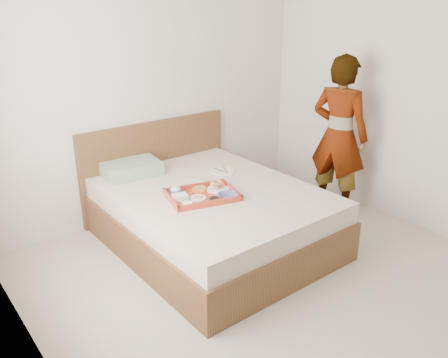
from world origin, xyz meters
TOP-DOWN VIEW (x-y plane):
  - ground at (0.00, 0.00)m, footprint 3.50×4.00m
  - wall_back at (0.00, 2.00)m, footprint 3.50×0.01m
  - wall_left at (-1.75, 0.00)m, footprint 0.01×4.00m
  - wall_right at (1.75, 0.00)m, footprint 0.01×4.00m
  - bed at (-0.05, 1.00)m, footprint 1.65×2.00m
  - headboard at (-0.05, 1.97)m, footprint 1.65×0.06m
  - pillow at (-0.43, 1.77)m, footprint 0.57×0.42m
  - tray at (-0.22, 0.92)m, footprint 0.65×0.54m
  - prawn_plate at (-0.04, 0.94)m, footprint 0.24×0.24m
  - navy_bowl_big at (-0.07, 0.75)m, footprint 0.20×0.20m
  - sauce_dish at (-0.21, 0.76)m, footprint 0.10×0.10m
  - meat_plate at (-0.28, 0.89)m, footprint 0.17×0.17m
  - bread_plate at (-0.16, 1.04)m, footprint 0.17×0.17m
  - salad_bowl at (-0.37, 1.09)m, footprint 0.15×0.15m
  - plastic_tub at (-0.41, 0.96)m, footprint 0.14×0.13m
  - cheese_round at (-0.43, 0.83)m, footprint 0.10×0.10m
  - dinner_plate at (0.31, 1.31)m, footprint 0.30×0.30m
  - person at (1.39, 0.79)m, footprint 0.51×0.66m

SIDE VIEW (x-z plane):
  - ground at x=0.00m, z-range -0.01..0.01m
  - bed at x=-0.05m, z-range 0.00..0.53m
  - headboard at x=-0.05m, z-range 0.00..0.95m
  - dinner_plate at x=0.31m, z-range 0.53..0.54m
  - meat_plate at x=-0.28m, z-range 0.55..0.56m
  - bread_plate at x=-0.16m, z-range 0.55..0.56m
  - prawn_plate at x=-0.04m, z-range 0.55..0.56m
  - tray at x=-0.22m, z-range 0.53..0.58m
  - cheese_round at x=-0.43m, z-range 0.55..0.57m
  - sauce_dish at x=-0.21m, z-range 0.55..0.58m
  - salad_bowl at x=-0.37m, z-range 0.55..0.58m
  - navy_bowl_big at x=-0.07m, z-range 0.55..0.58m
  - plastic_tub at x=-0.41m, z-range 0.55..0.60m
  - pillow at x=-0.43m, z-range 0.53..0.66m
  - person at x=1.39m, z-range 0.00..1.62m
  - wall_back at x=0.00m, z-range 0.00..2.60m
  - wall_left at x=-1.75m, z-range 0.00..2.60m
  - wall_right at x=1.75m, z-range 0.00..2.60m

